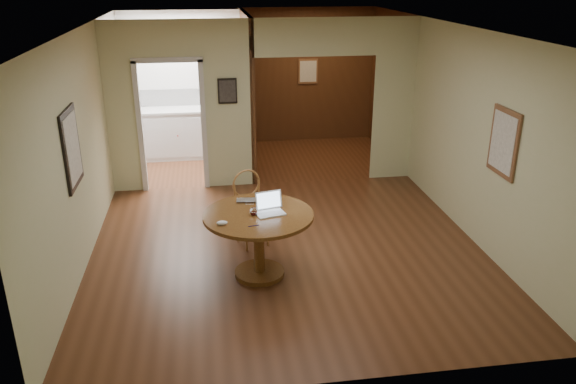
{
  "coord_description": "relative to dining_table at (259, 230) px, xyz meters",
  "views": [
    {
      "loc": [
        -0.95,
        -6.37,
        3.38
      ],
      "look_at": [
        -0.03,
        -0.2,
        0.9
      ],
      "focal_mm": 35.0,
      "sensor_mm": 36.0,
      "label": 1
    }
  ],
  "objects": [
    {
      "name": "open_laptop",
      "position": [
        0.13,
        0.03,
        0.27
      ],
      "size": [
        0.36,
        0.34,
        0.22
      ],
      "rotation": [
        0.0,
        0.0,
        0.25
      ],
      "color": "white",
      "rests_on": "dining_table"
    },
    {
      "name": "grocery_bag",
      "position": [
        -0.13,
        4.73,
        0.52
      ],
      "size": [
        0.36,
        0.31,
        0.34
      ],
      "primitive_type": "ellipsoid",
      "rotation": [
        0.0,
        0.0,
        -0.08
      ],
      "color": "tan",
      "rests_on": "kitchen_cabinet"
    },
    {
      "name": "dining_table",
      "position": [
        0.0,
        0.0,
        0.0
      ],
      "size": [
        1.27,
        1.27,
        0.79
      ],
      "rotation": [
        0.0,
        0.0,
        -0.21
      ],
      "color": "brown",
      "rests_on": "ground"
    },
    {
      "name": "floor",
      "position": [
        0.42,
        0.53,
        -0.59
      ],
      "size": [
        5.0,
        5.0,
        0.0
      ],
      "primitive_type": "plane",
      "color": "#4E2A16",
      "rests_on": "ground"
    },
    {
      "name": "chair",
      "position": [
        -0.03,
        0.88,
        -0.04
      ],
      "size": [
        0.53,
        0.53,
        0.99
      ],
      "rotation": [
        0.0,
        0.0,
        0.34
      ],
      "color": "#A96C3C",
      "rests_on": "ground"
    },
    {
      "name": "closed_laptop",
      "position": [
        -0.07,
        0.33,
        0.22
      ],
      "size": [
        0.34,
        0.24,
        0.03
      ],
      "primitive_type": "imported",
      "rotation": [
        0.0,
        0.0,
        -0.1
      ],
      "color": "#B7B8BD",
      "rests_on": "dining_table"
    },
    {
      "name": "pen",
      "position": [
        -0.08,
        -0.33,
        0.21
      ],
      "size": [
        0.12,
        0.03,
        0.01
      ],
      "primitive_type": "cylinder",
      "rotation": [
        0.0,
        1.57,
        0.21
      ],
      "color": "#0C0D5A",
      "rests_on": "dining_table"
    },
    {
      "name": "wine_glass",
      "position": [
        -0.06,
        -0.03,
        0.25
      ],
      "size": [
        0.09,
        0.09,
        0.1
      ],
      "primitive_type": null,
      "color": "white",
      "rests_on": "dining_table"
    },
    {
      "name": "kitchen_cabinet",
      "position": [
        -0.93,
        4.73,
        -0.11
      ],
      "size": [
        2.06,
        0.6,
        0.94
      ],
      "color": "silver",
      "rests_on": "ground"
    },
    {
      "name": "mouse",
      "position": [
        -0.42,
        -0.25,
        0.23
      ],
      "size": [
        0.12,
        0.07,
        0.05
      ],
      "primitive_type": "ellipsoid",
      "rotation": [
        0.0,
        0.0,
        -0.01
      ],
      "color": "white",
      "rests_on": "dining_table"
    },
    {
      "name": "room_shell",
      "position": [
        -0.05,
        3.63,
        0.7
      ],
      "size": [
        5.2,
        7.5,
        5.0
      ],
      "color": "silver",
      "rests_on": "ground"
    }
  ]
}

